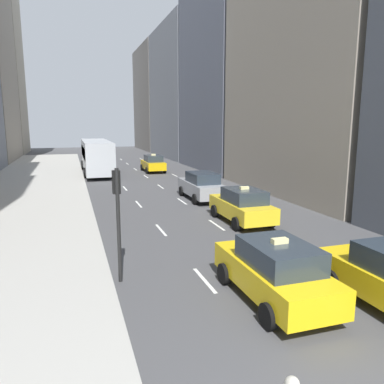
{
  "coord_description": "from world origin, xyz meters",
  "views": [
    {
      "loc": [
        -4.03,
        -2.53,
        4.91
      ],
      "look_at": [
        1.95,
        15.9,
        1.36
      ],
      "focal_mm": 35.0,
      "sensor_mm": 36.0,
      "label": 1
    }
  ],
  "objects_px": {
    "taxi_second": "(275,270)",
    "taxi_fourth": "(242,205)",
    "city_bus": "(96,155)",
    "taxi_third": "(153,163)",
    "sedan_black_near": "(201,186)",
    "traffic_light_pole": "(118,206)"
  },
  "relations": [
    {
      "from": "sedan_black_near",
      "to": "city_bus",
      "type": "xyz_separation_m",
      "value": [
        -5.61,
        15.64,
        0.88
      ]
    },
    {
      "from": "sedan_black_near",
      "to": "city_bus",
      "type": "distance_m",
      "value": 16.64
    },
    {
      "from": "taxi_third",
      "to": "city_bus",
      "type": "xyz_separation_m",
      "value": [
        -5.61,
        0.64,
        0.91
      ]
    },
    {
      "from": "taxi_second",
      "to": "city_bus",
      "type": "bearing_deg",
      "value": 95.4
    },
    {
      "from": "taxi_fourth",
      "to": "sedan_black_near",
      "type": "xyz_separation_m",
      "value": [
        0.0,
        6.16,
        0.03
      ]
    },
    {
      "from": "taxi_fourth",
      "to": "sedan_black_near",
      "type": "height_order",
      "value": "taxi_fourth"
    },
    {
      "from": "taxi_second",
      "to": "taxi_third",
      "type": "relative_size",
      "value": 1.0
    },
    {
      "from": "city_bus",
      "to": "taxi_fourth",
      "type": "bearing_deg",
      "value": -75.56
    },
    {
      "from": "sedan_black_near",
      "to": "taxi_third",
      "type": "bearing_deg",
      "value": 90.0
    },
    {
      "from": "taxi_third",
      "to": "traffic_light_pole",
      "type": "distance_m",
      "value": 27.3
    },
    {
      "from": "city_bus",
      "to": "traffic_light_pole",
      "type": "xyz_separation_m",
      "value": [
        -1.14,
        -27.05,
        0.62
      ]
    },
    {
      "from": "city_bus",
      "to": "taxi_third",
      "type": "bearing_deg",
      "value": -6.53
    },
    {
      "from": "taxi_third",
      "to": "taxi_fourth",
      "type": "distance_m",
      "value": 21.15
    },
    {
      "from": "taxi_third",
      "to": "city_bus",
      "type": "distance_m",
      "value": 5.72
    },
    {
      "from": "city_bus",
      "to": "traffic_light_pole",
      "type": "bearing_deg",
      "value": -92.41
    },
    {
      "from": "sedan_black_near",
      "to": "traffic_light_pole",
      "type": "height_order",
      "value": "traffic_light_pole"
    },
    {
      "from": "taxi_second",
      "to": "taxi_fourth",
      "type": "height_order",
      "value": "same"
    },
    {
      "from": "taxi_second",
      "to": "sedan_black_near",
      "type": "xyz_separation_m",
      "value": [
        2.8,
        14.12,
        0.03
      ]
    },
    {
      "from": "sedan_black_near",
      "to": "city_bus",
      "type": "bearing_deg",
      "value": 109.74
    },
    {
      "from": "taxi_second",
      "to": "traffic_light_pole",
      "type": "xyz_separation_m",
      "value": [
        -3.95,
        2.7,
        1.53
      ]
    },
    {
      "from": "taxi_third",
      "to": "traffic_light_pole",
      "type": "bearing_deg",
      "value": -104.34
    },
    {
      "from": "taxi_second",
      "to": "traffic_light_pole",
      "type": "distance_m",
      "value": 5.03
    }
  ]
}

